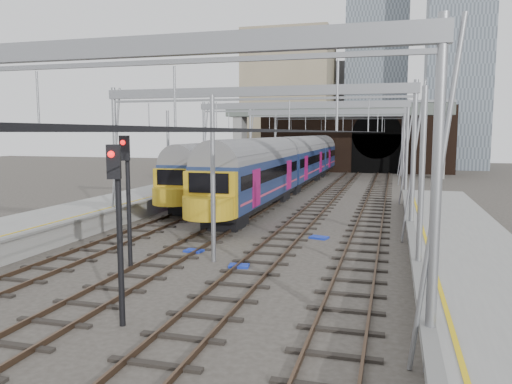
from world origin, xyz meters
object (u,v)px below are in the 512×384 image
(train_main, at_px, (313,157))
(signal_near_centre, at_px, (118,214))
(train_second, at_px, (245,165))
(signal_near_left, at_px, (127,187))

(train_main, relative_size, signal_near_centre, 13.42)
(signal_near_centre, bearing_deg, train_second, 81.02)
(train_second, relative_size, signal_near_centre, 6.14)
(signal_near_left, xyz_separation_m, signal_near_centre, (2.75, -5.32, -0.11))
(train_second, distance_m, signal_near_left, 27.03)
(train_main, distance_m, signal_near_left, 41.46)
(train_second, relative_size, signal_near_left, 5.91)
(train_second, bearing_deg, signal_near_centre, -79.49)
(signal_near_left, bearing_deg, train_main, 72.65)
(signal_near_left, bearing_deg, signal_near_centre, -78.87)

